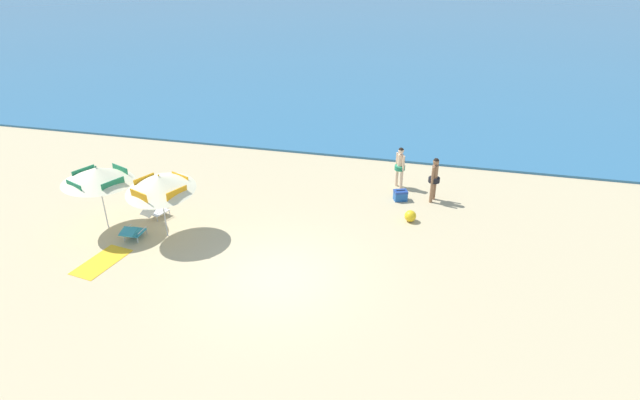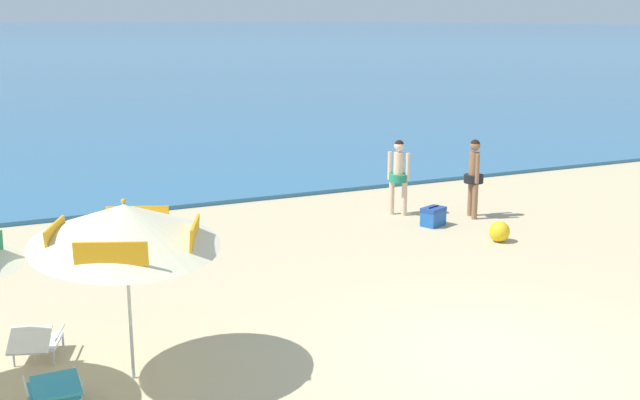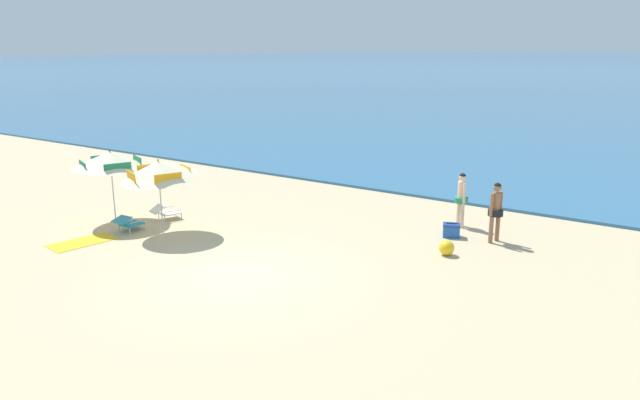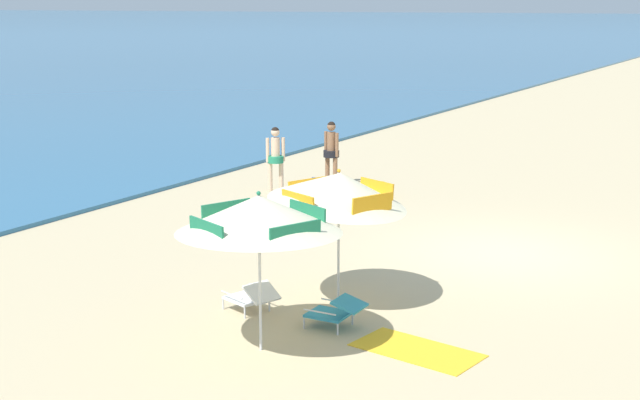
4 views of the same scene
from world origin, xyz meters
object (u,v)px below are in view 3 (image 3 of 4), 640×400
at_px(beach_umbrella_striped_main, 159,170).
at_px(beach_umbrella_striped_second, 110,160).
at_px(beach_towel, 82,242).
at_px(lounge_chair_beside_umbrella, 165,211).
at_px(person_standing_beside, 461,196).
at_px(person_standing_near_shore, 496,208).
at_px(lounge_chair_under_umbrella, 128,222).
at_px(beach_ball, 447,248).
at_px(cooler_box, 451,230).

height_order(beach_umbrella_striped_main, beach_umbrella_striped_second, beach_umbrella_striped_main).
bearing_deg(beach_towel, beach_umbrella_striped_second, 118.81).
xyz_separation_m(lounge_chair_beside_umbrella, beach_towel, (-0.19, -2.93, -0.26)).
height_order(beach_umbrella_striped_main, person_standing_beside, beach_umbrella_striped_main).
relative_size(person_standing_near_shore, beach_towel, 0.96).
bearing_deg(lounge_chair_beside_umbrella, beach_umbrella_striped_main, -44.92).
bearing_deg(person_standing_beside, lounge_chair_beside_umbrella, -150.24).
bearing_deg(person_standing_beside, lounge_chair_under_umbrella, -142.78).
relative_size(lounge_chair_under_umbrella, beach_ball, 2.12).
xyz_separation_m(person_standing_near_shore, beach_ball, (-0.67, -1.82, -0.80)).
distance_m(beach_umbrella_striped_second, lounge_chair_under_umbrella, 2.20).
distance_m(cooler_box, beach_towel, 10.66).
xyz_separation_m(beach_ball, beach_towel, (-9.01, -4.86, -0.20)).
bearing_deg(beach_umbrella_striped_second, lounge_chair_under_umbrella, -21.27).
distance_m(beach_umbrella_striped_main, person_standing_beside, 9.14).
bearing_deg(lounge_chair_under_umbrella, beach_umbrella_striped_second, 158.73).
bearing_deg(beach_umbrella_striped_main, lounge_chair_under_umbrella, -153.83).
height_order(lounge_chair_beside_umbrella, cooler_box, lounge_chair_beside_umbrella).
relative_size(beach_umbrella_striped_second, beach_ball, 7.46).
bearing_deg(beach_ball, lounge_chair_under_umbrella, -158.70).
distance_m(beach_umbrella_striped_main, lounge_chair_under_umbrella, 1.98).
height_order(person_standing_beside, beach_ball, person_standing_beside).
distance_m(beach_umbrella_striped_main, beach_ball, 8.52).
xyz_separation_m(person_standing_near_shore, person_standing_beside, (-1.36, 0.90, -0.03)).
xyz_separation_m(lounge_chair_under_umbrella, person_standing_beside, (8.09, 6.14, 0.70)).
bearing_deg(beach_ball, beach_umbrella_striped_second, -163.85).
height_order(person_standing_near_shore, beach_towel, person_standing_near_shore).
bearing_deg(lounge_chair_under_umbrella, cooler_box, 31.12).
distance_m(person_standing_near_shore, cooler_box, 1.45).
bearing_deg(lounge_chair_beside_umbrella, beach_umbrella_striped_second, -141.73).
distance_m(lounge_chair_under_umbrella, cooler_box, 9.66).
height_order(beach_umbrella_striped_second, person_standing_near_shore, beach_umbrella_striped_second).
bearing_deg(person_standing_near_shore, lounge_chair_under_umbrella, -151.00).
height_order(beach_umbrella_striped_second, beach_ball, beach_umbrella_striped_second).
relative_size(beach_umbrella_striped_main, lounge_chair_beside_umbrella, 2.37).
relative_size(beach_umbrella_striped_second, lounge_chair_beside_umbrella, 3.03).
relative_size(beach_umbrella_striped_main, person_standing_beside, 1.42).
bearing_deg(person_standing_beside, person_standing_near_shore, -33.51).
relative_size(person_standing_beside, cooler_box, 2.86).
height_order(lounge_chair_under_umbrella, beach_towel, lounge_chair_under_umbrella).
bearing_deg(beach_towel, lounge_chair_under_umbrella, 80.87).
relative_size(lounge_chair_beside_umbrella, person_standing_beside, 0.60).
bearing_deg(beach_umbrella_striped_second, person_standing_near_shore, 23.77).
relative_size(cooler_box, beach_ball, 1.44).
relative_size(beach_umbrella_striped_main, beach_ball, 5.84).
distance_m(person_standing_near_shore, person_standing_beside, 1.64).
distance_m(beach_umbrella_striped_second, cooler_box, 10.72).
bearing_deg(cooler_box, person_standing_near_shore, 11.70).
relative_size(beach_umbrella_striped_second, lounge_chair_under_umbrella, 3.52).
xyz_separation_m(beach_umbrella_striped_main, beach_towel, (-1.20, -1.91, -1.93)).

